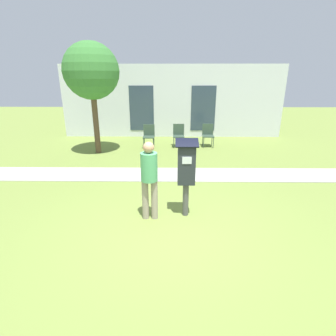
% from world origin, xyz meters
% --- Properties ---
extents(ground_plane, '(40.00, 40.00, 0.00)m').
position_xyz_m(ground_plane, '(0.00, 0.00, 0.00)').
color(ground_plane, olive).
extents(sidewalk, '(12.00, 1.10, 0.02)m').
position_xyz_m(sidewalk, '(0.00, 2.81, 0.01)').
color(sidewalk, '#A3A099').
rests_on(sidewalk, ground).
extents(building_facade, '(10.00, 0.26, 3.20)m').
position_xyz_m(building_facade, '(0.00, 7.95, 1.60)').
color(building_facade, silver).
rests_on(building_facade, ground).
extents(parking_meter, '(0.44, 0.31, 1.59)m').
position_xyz_m(parking_meter, '(0.25, 0.51, 1.02)').
color(parking_meter, '#4C4C4C').
rests_on(parking_meter, ground).
extents(person_standing, '(0.32, 0.32, 1.58)m').
position_xyz_m(person_standing, '(-0.46, 0.37, 0.93)').
color(person_standing, gray).
rests_on(person_standing, ground).
extents(outdoor_chair_left, '(0.44, 0.44, 0.90)m').
position_xyz_m(outdoor_chair_left, '(-0.93, 5.90, 0.53)').
color(outdoor_chair_left, '#334738').
rests_on(outdoor_chair_left, ground).
extents(outdoor_chair_middle, '(0.44, 0.44, 0.90)m').
position_xyz_m(outdoor_chair_middle, '(0.25, 6.04, 0.53)').
color(outdoor_chair_middle, '#334738').
rests_on(outdoor_chair_middle, ground).
extents(outdoor_chair_right, '(0.44, 0.44, 0.90)m').
position_xyz_m(outdoor_chair_right, '(1.43, 6.09, 0.53)').
color(outdoor_chair_right, '#334738').
rests_on(outdoor_chair_right, ground).
extents(tree, '(1.90, 1.90, 3.82)m').
position_xyz_m(tree, '(-2.76, 5.12, 2.84)').
color(tree, brown).
rests_on(tree, ground).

